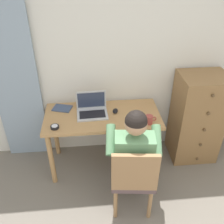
# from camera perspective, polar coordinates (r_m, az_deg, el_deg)

# --- Properties ---
(wall_back) EXTENTS (4.80, 0.05, 2.50)m
(wall_back) POSITION_cam_1_polar(r_m,az_deg,el_deg) (2.99, 4.36, 11.86)
(wall_back) COLOR silver
(wall_back) RESTS_ON ground_plane
(curtain_panel) EXTENTS (0.52, 0.03, 2.26)m
(curtain_panel) POSITION_cam_1_polar(r_m,az_deg,el_deg) (3.05, -21.17, 7.66)
(curtain_panel) COLOR #8EA3B7
(curtain_panel) RESTS_ON ground_plane
(desk) EXTENTS (1.30, 0.61, 0.74)m
(desk) POSITION_cam_1_polar(r_m,az_deg,el_deg) (2.92, -2.14, -2.42)
(desk) COLOR tan
(desk) RESTS_ON ground_plane
(dresser) EXTENTS (0.55, 0.49, 1.13)m
(dresser) POSITION_cam_1_polar(r_m,az_deg,el_deg) (3.29, 18.41, -1.27)
(dresser) COLOR olive
(dresser) RESTS_ON ground_plane
(chair) EXTENTS (0.46, 0.44, 0.87)m
(chair) POSITION_cam_1_polar(r_m,az_deg,el_deg) (2.52, 4.84, -14.29)
(chair) COLOR #5C484A
(chair) RESTS_ON ground_plane
(person_seated) EXTENTS (0.57, 0.61, 1.19)m
(person_seated) POSITION_cam_1_polar(r_m,az_deg,el_deg) (2.52, 4.76, -8.44)
(person_seated) COLOR #33384C
(person_seated) RESTS_ON ground_plane
(laptop) EXTENTS (0.35, 0.26, 0.24)m
(laptop) POSITION_cam_1_polar(r_m,az_deg,el_deg) (2.87, -4.52, 0.61)
(laptop) COLOR #B7BABF
(laptop) RESTS_ON desk
(computer_mouse) EXTENTS (0.08, 0.11, 0.03)m
(computer_mouse) POSITION_cam_1_polar(r_m,az_deg,el_deg) (2.90, 0.75, 0.25)
(computer_mouse) COLOR black
(computer_mouse) RESTS_ON desk
(desk_clock) EXTENTS (0.09, 0.09, 0.03)m
(desk_clock) POSITION_cam_1_polar(r_m,az_deg,el_deg) (2.72, -12.69, -3.28)
(desk_clock) COLOR black
(desk_clock) RESTS_ON desk
(notebook_pad) EXTENTS (0.24, 0.20, 0.01)m
(notebook_pad) POSITION_cam_1_polar(r_m,az_deg,el_deg) (3.02, -11.08, 0.84)
(notebook_pad) COLOR #3D4C6B
(notebook_pad) RESTS_ON desk
(coffee_mug) EXTENTS (0.12, 0.08, 0.09)m
(coffee_mug) POSITION_cam_1_polar(r_m,az_deg,el_deg) (2.73, 8.34, -1.68)
(coffee_mug) COLOR #9E3D38
(coffee_mug) RESTS_ON desk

